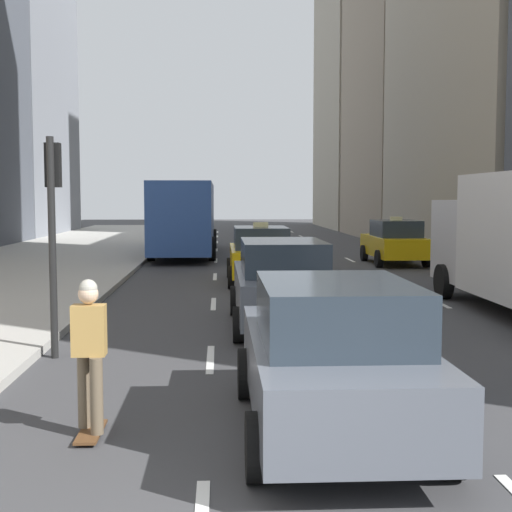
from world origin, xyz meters
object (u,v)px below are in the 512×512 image
Objects in this scene: taxi_second at (260,254)px; traffic_light_pole at (53,211)px; city_bus at (185,215)px; skateboarder at (89,350)px; taxi_lead at (394,242)px; sedan_black_near at (282,283)px; sedan_silver_behind at (333,356)px.

taxi_second is 1.22× the size of traffic_light_pole.
skateboarder is at bearing -89.67° from city_bus.
skateboarder is (-2.67, -13.90, 0.08)m from taxi_second.
sedan_black_near is (-5.60, -13.35, 0.02)m from taxi_lead.
taxi_lead is 8.10m from taxi_second.
taxi_second is at bearing 90.00° from sedan_silver_behind.
sedan_silver_behind is (-0.00, -13.96, 0.00)m from taxi_second.
taxi_lead is 2.52× the size of skateboarder.
taxi_lead is 1.00× the size of taxi_second.
city_bus reaches higher than taxi_second.
taxi_lead is 20.58m from sedan_silver_behind.
sedan_black_near reaches higher than skateboarder.
taxi_second is 0.91× the size of sedan_black_near.
city_bus is at bearing 148.70° from taxi_lead.
sedan_silver_behind is 2.54× the size of skateboarder.
city_bus is at bearing 104.39° from taxi_second.
sedan_silver_behind is 25.09m from city_bus.
sedan_silver_behind is at bearing -1.15° from skateboarder.
taxi_lead is at bearing 67.25° from sedan_black_near.
city_bus reaches higher than taxi_lead.
taxi_lead is at bearing 74.21° from sedan_silver_behind.
taxi_second is at bearing 68.26° from traffic_light_pole.
skateboarder is at bearing -100.87° from taxi_second.
skateboarder is at bearing 178.85° from sedan_silver_behind.
taxi_lead is at bearing 58.78° from traffic_light_pole.
taxi_second is 13.96m from sedan_silver_behind.
taxi_second is 14.16m from skateboarder.
traffic_light_pole reaches higher than sedan_silver_behind.
sedan_silver_behind is 1.23× the size of traffic_light_pole.
city_bus is at bearing 86.88° from traffic_light_pole.
traffic_light_pole is at bearing -93.12° from city_bus.
city_bus is 20.91m from traffic_light_pole.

